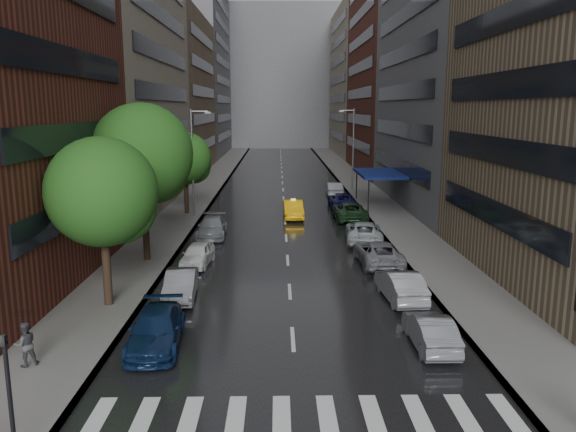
% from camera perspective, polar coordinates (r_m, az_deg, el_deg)
% --- Properties ---
extents(ground, '(220.00, 220.00, 0.00)m').
position_cam_1_polar(ground, '(19.81, 0.82, -17.00)').
color(ground, gray).
rests_on(ground, ground).
extents(road, '(14.00, 140.00, 0.01)m').
position_cam_1_polar(road, '(68.12, -0.54, 3.17)').
color(road, black).
rests_on(road, ground).
extents(sidewalk_left, '(4.00, 140.00, 0.15)m').
position_cam_1_polar(sidewalk_left, '(68.63, -8.08, 3.18)').
color(sidewalk_left, gray).
rests_on(sidewalk_left, ground).
extents(sidewalk_right, '(4.00, 140.00, 0.15)m').
position_cam_1_polar(sidewalk_right, '(68.78, 6.99, 3.22)').
color(sidewalk_right, gray).
rests_on(sidewalk_right, ground).
extents(crosswalk, '(13.15, 2.80, 0.01)m').
position_cam_1_polar(crosswalk, '(18.08, 1.71, -19.93)').
color(crosswalk, silver).
rests_on(crosswalk, ground).
extents(buildings_left, '(8.00, 108.00, 38.00)m').
position_cam_1_polar(buildings_left, '(77.91, -12.16, 15.70)').
color(buildings_left, maroon).
rests_on(buildings_left, ground).
extents(buildings_right, '(8.05, 109.10, 36.00)m').
position_cam_1_polar(buildings_right, '(76.02, 11.19, 15.13)').
color(buildings_right, '#937A5B').
rests_on(buildings_right, ground).
extents(building_far, '(40.00, 14.00, 32.00)m').
position_cam_1_polar(building_far, '(135.65, -0.82, 13.84)').
color(building_far, slate).
rests_on(building_far, ground).
extents(tree_near, '(5.04, 5.04, 8.04)m').
position_cam_1_polar(tree_near, '(26.87, -18.39, 2.30)').
color(tree_near, '#382619').
rests_on(tree_near, ground).
extents(tree_mid, '(6.01, 6.01, 9.58)m').
position_cam_1_polar(tree_mid, '(34.37, -14.60, 6.08)').
color(tree_mid, '#382619').
rests_on(tree_mid, ground).
extents(tree_far, '(4.53, 4.53, 7.22)m').
position_cam_1_polar(tree_far, '(49.44, -10.42, 5.77)').
color(tree_far, '#382619').
rests_on(tree_far, ground).
extents(taxi, '(1.74, 4.63, 1.51)m').
position_cam_1_polar(taxi, '(47.67, 0.53, 0.68)').
color(taxi, '#FBB10D').
rests_on(taxi, ground).
extents(parked_cars_left, '(2.29, 24.16, 1.42)m').
position_cam_1_polar(parked_cars_left, '(31.79, -9.74, -4.86)').
color(parked_cars_left, '#0E2143').
rests_on(parked_cars_left, ground).
extents(parked_cars_right, '(2.93, 42.46, 1.56)m').
position_cam_1_polar(parked_cars_right, '(42.04, 7.17, -0.84)').
color(parked_cars_right, slate).
rests_on(parked_cars_right, ground).
extents(ped_black_umbrella, '(1.01, 0.98, 2.09)m').
position_cam_1_polar(ped_black_umbrella, '(22.46, -25.22, -10.73)').
color(ped_black_umbrella, '#424146').
rests_on(ped_black_umbrella, sidewalk_left).
extents(traffic_light, '(0.18, 0.15, 3.45)m').
position_cam_1_polar(traffic_light, '(16.83, -26.52, -15.09)').
color(traffic_light, black).
rests_on(traffic_light, sidewalk_left).
extents(street_lamp_left, '(1.74, 0.22, 9.00)m').
position_cam_1_polar(street_lamp_left, '(48.22, -9.59, 5.61)').
color(street_lamp_left, gray).
rests_on(street_lamp_left, sidewalk_left).
extents(street_lamp_right, '(1.74, 0.22, 9.00)m').
position_cam_1_polar(street_lamp_right, '(63.19, 6.57, 6.94)').
color(street_lamp_right, gray).
rests_on(street_lamp_right, sidewalk_right).
extents(awning, '(4.00, 8.00, 3.12)m').
position_cam_1_polar(awning, '(53.70, 9.26, 4.27)').
color(awning, navy).
rests_on(awning, sidewalk_right).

